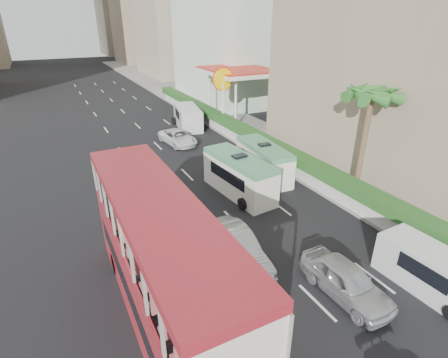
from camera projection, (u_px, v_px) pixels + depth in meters
ground_plane at (294, 270)px, 15.74m from camera, size 200.00×200.00×0.00m
double_decker_bus at (162, 264)px, 12.19m from camera, size 2.50×11.00×5.06m
car_silver_lane_a at (235, 262)px, 16.24m from camera, size 1.85×4.82×1.57m
car_silver_lane_b at (343, 294)px, 14.39m from camera, size 1.81×4.23×1.42m
van_asset at (178, 144)px, 31.33m from camera, size 2.66×4.64×1.22m
minibus_near at (239, 176)px, 22.05m from camera, size 2.44×5.82×2.51m
minibus_far at (264, 161)px, 24.44m from camera, size 2.17×5.42×2.35m
panel_van_near at (434, 272)px, 14.27m from camera, size 1.96×4.52×1.78m
panel_van_far at (188, 117)px, 35.63m from camera, size 3.06×5.53×2.09m
sidewalk at (222, 116)px, 39.58m from camera, size 6.00×120.00×0.18m
kerb_wall at (251, 144)px, 29.31m from camera, size 0.30×44.00×1.00m
hedge at (251, 134)px, 28.95m from camera, size 1.10×44.00×0.70m
palm_tree at (363, 146)px, 20.76m from camera, size 0.36×0.36×6.40m
shell_station at (239, 95)px, 37.26m from camera, size 6.50×8.00×5.50m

